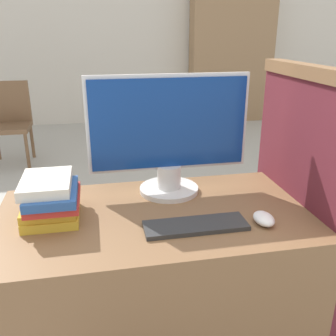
% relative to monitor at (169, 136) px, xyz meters
% --- Properties ---
extents(wall_back, '(12.00, 0.06, 2.80)m').
position_rel_monitor_xyz_m(wall_back, '(-0.09, 4.65, 0.38)').
color(wall_back, silver).
rests_on(wall_back, ground_plane).
extents(desk, '(1.15, 0.65, 0.78)m').
position_rel_monitor_xyz_m(desk, '(-0.09, -0.19, -0.63)').
color(desk, brown).
rests_on(desk, ground_plane).
extents(carrel_divider, '(0.07, 0.69, 1.30)m').
position_rel_monitor_xyz_m(carrel_divider, '(0.51, -0.16, -0.36)').
color(carrel_divider, '#5B1E28').
rests_on(carrel_divider, ground_plane).
extents(monitor, '(0.65, 0.25, 0.48)m').
position_rel_monitor_xyz_m(monitor, '(0.00, 0.00, 0.00)').
color(monitor, silver).
rests_on(monitor, desk).
extents(keyboard, '(0.36, 0.12, 0.02)m').
position_rel_monitor_xyz_m(keyboard, '(0.03, -0.32, -0.24)').
color(keyboard, '#2D2D2D').
rests_on(keyboard, desk).
extents(mouse, '(0.07, 0.10, 0.04)m').
position_rel_monitor_xyz_m(mouse, '(0.27, -0.34, -0.22)').
color(mouse, white).
rests_on(mouse, desk).
extents(book_stack, '(0.20, 0.25, 0.15)m').
position_rel_monitor_xyz_m(book_stack, '(-0.46, -0.15, -0.17)').
color(book_stack, gold).
rests_on(book_stack, desk).
extents(far_chair, '(0.44, 0.44, 0.89)m').
position_rel_monitor_xyz_m(far_chair, '(-1.21, 2.87, -0.53)').
color(far_chair, brown).
rests_on(far_chair, ground_plane).
extents(bookshelf_far, '(1.31, 0.32, 1.99)m').
position_rel_monitor_xyz_m(bookshelf_far, '(1.89, 4.41, -0.02)').
color(bookshelf_far, '#9E7A56').
rests_on(bookshelf_far, ground_plane).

